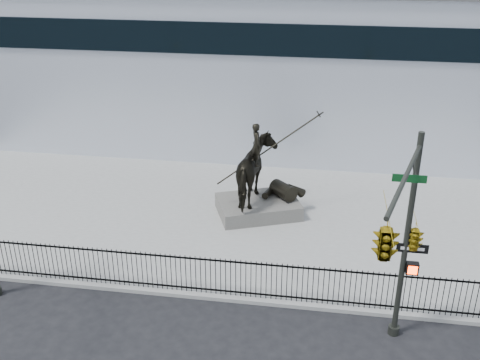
# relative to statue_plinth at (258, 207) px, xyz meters

# --- Properties ---
(ground) EXTENTS (120.00, 120.00, 0.00)m
(ground) POSITION_rel_statue_plinth_xyz_m (-1.61, -7.56, -0.48)
(ground) COLOR black
(ground) RESTS_ON ground
(plaza) EXTENTS (30.00, 12.00, 0.15)m
(plaza) POSITION_rel_statue_plinth_xyz_m (-1.61, -0.56, -0.41)
(plaza) COLOR gray
(plaza) RESTS_ON ground
(building) EXTENTS (44.00, 14.00, 9.00)m
(building) POSITION_rel_statue_plinth_xyz_m (-1.61, 12.44, 4.02)
(building) COLOR white
(building) RESTS_ON ground
(picket_fence) EXTENTS (22.10, 0.10, 1.50)m
(picket_fence) POSITION_rel_statue_plinth_xyz_m (-1.61, -6.31, 0.42)
(picket_fence) COLOR black
(picket_fence) RESTS_ON plaza
(statue_plinth) EXTENTS (4.21, 3.58, 0.67)m
(statue_plinth) POSITION_rel_statue_plinth_xyz_m (0.00, 0.00, 0.00)
(statue_plinth) COLOR #54524D
(statue_plinth) RESTS_ON plaza
(equestrian_statue) EXTENTS (4.27, 3.50, 3.86)m
(equestrian_statue) POSITION_rel_statue_plinth_xyz_m (0.06, 0.03, 1.73)
(equestrian_statue) COLOR black
(equestrian_statue) RESTS_ON statue_plinth
(traffic_signal_right) EXTENTS (2.17, 6.86, 7.00)m
(traffic_signal_right) POSITION_rel_statue_plinth_xyz_m (4.85, -9.56, 4.37)
(traffic_signal_right) COLOR #282A25
(traffic_signal_right) RESTS_ON ground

